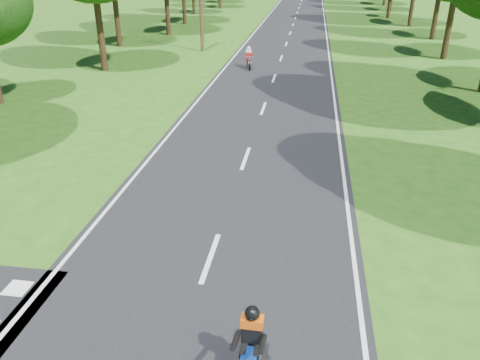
# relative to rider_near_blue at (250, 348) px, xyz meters

# --- Properties ---
(ground) EXTENTS (160.00, 160.00, 0.00)m
(ground) POSITION_rel_rider_near_blue_xyz_m (-1.35, 1.31, -0.70)
(ground) COLOR #204F12
(ground) RESTS_ON ground
(main_road) EXTENTS (7.00, 140.00, 0.02)m
(main_road) POSITION_rel_rider_near_blue_xyz_m (-1.35, 51.31, -0.69)
(main_road) COLOR black
(main_road) RESTS_ON ground
(road_markings) EXTENTS (7.40, 140.00, 0.01)m
(road_markings) POSITION_rel_rider_near_blue_xyz_m (-1.49, 49.43, -0.68)
(road_markings) COLOR silver
(road_markings) RESTS_ON main_road
(rider_near_blue) EXTENTS (0.58, 1.65, 1.37)m
(rider_near_blue) POSITION_rel_rider_near_blue_xyz_m (0.00, 0.00, 0.00)
(rider_near_blue) COLOR navy
(rider_near_blue) RESTS_ON main_road
(rider_far_red) EXTENTS (0.85, 1.67, 1.33)m
(rider_far_red) POSITION_rel_rider_near_blue_xyz_m (-3.15, 23.81, -0.02)
(rider_far_red) COLOR #A50C0E
(rider_far_red) RESTS_ON main_road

